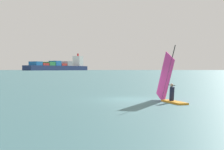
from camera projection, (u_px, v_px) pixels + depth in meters
The scene contains 4 objects.
ground_plane at pixel (129, 99), 22.62m from camera, with size 4000.00×4000.00×0.00m, color #386066.
windsurfer at pixel (170, 89), 20.86m from camera, with size 2.33×3.68×4.08m.
cargo_ship at pixel (59, 66), 657.56m from camera, with size 78.28×183.35×39.59m.
distant_headland at pixel (126, 64), 1352.84m from camera, with size 1017.93×458.99×48.20m, color #60665B.
Camera 1 is at (3.79, -22.30, 2.26)m, focal length 48.44 mm.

